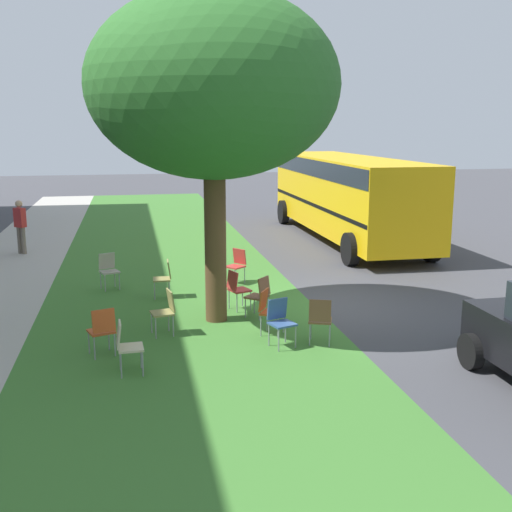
{
  "coord_description": "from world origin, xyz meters",
  "views": [
    {
      "loc": [
        -12.93,
        4.16,
        3.97
      ],
      "look_at": [
        0.18,
        1.51,
        1.16
      ],
      "focal_mm": 43.83,
      "sensor_mm": 36.0,
      "label": 1
    }
  ],
  "objects": [
    {
      "name": "chair_6",
      "position": [
        -0.58,
        1.58,
        0.52
      ],
      "size": [
        0.59,
        0.59,
        0.88
      ],
      "color": "brown",
      "rests_on": "ground"
    },
    {
      "name": "ground",
      "position": [
        0.0,
        0.0,
        0.0
      ],
      "size": [
        80.0,
        80.0,
        0.0
      ],
      "primitive_type": "plane",
      "color": "#424247"
    },
    {
      "name": "school_bus",
      "position": [
        7.79,
        -3.25,
        1.76
      ],
      "size": [
        10.4,
        2.8,
        2.88
      ],
      "color": "yellow",
      "rests_on": "ground"
    },
    {
      "name": "grass_verge",
      "position": [
        0.0,
        3.2,
        0.0
      ],
      "size": [
        48.0,
        6.0,
        0.01
      ],
      "primitive_type": "cube",
      "color": "#3D752D",
      "rests_on": "ground"
    },
    {
      "name": "chair_0",
      "position": [
        -2.35,
        1.57,
        0.52
      ],
      "size": [
        0.53,
        0.53,
        0.88
      ],
      "color": "#335184",
      "rests_on": "ground"
    },
    {
      "name": "chair_10",
      "position": [
        -2.26,
        4.72,
        0.52
      ],
      "size": [
        0.53,
        0.53,
        0.88
      ],
      "color": "#C64C1E",
      "rests_on": "ground"
    },
    {
      "name": "pedestrian_0",
      "position": [
        7.43,
        7.56,
        0.93
      ],
      "size": [
        0.39,
        0.4,
        1.69
      ],
      "color": "#726659",
      "rests_on": "ground"
    },
    {
      "name": "chair_4",
      "position": [
        -2.43,
        0.83,
        0.52
      ],
      "size": [
        0.54,
        0.53,
        0.88
      ],
      "color": "brown",
      "rests_on": "ground"
    },
    {
      "name": "chair_9",
      "position": [
        1.4,
        3.44,
        0.52
      ],
      "size": [
        0.43,
        0.44,
        0.88
      ],
      "color": "olive",
      "rests_on": "ground"
    },
    {
      "name": "chair_7",
      "position": [
        2.41,
        1.56,
        0.52
      ],
      "size": [
        0.58,
        0.59,
        0.88
      ],
      "color": "#B7332D",
      "rests_on": "ground"
    },
    {
      "name": "chair_1",
      "position": [
        0.05,
        1.96,
        0.52
      ],
      "size": [
        0.53,
        0.53,
        0.88
      ],
      "color": "#B7332D",
      "rests_on": "ground"
    },
    {
      "name": "chair_8",
      "position": [
        2.48,
        4.75,
        0.52
      ],
      "size": [
        0.54,
        0.53,
        0.88
      ],
      "color": "#ADA393",
      "rests_on": "ground"
    },
    {
      "name": "street_tree",
      "position": [
        -0.58,
        2.5,
        4.7
      ],
      "size": [
        4.91,
        4.91,
        6.54
      ],
      "color": "brown",
      "rests_on": "ground"
    },
    {
      "name": "chair_2",
      "position": [
        -1.3,
        3.58,
        0.52
      ],
      "size": [
        0.49,
        0.49,
        0.88
      ],
      "color": "olive",
      "rests_on": "ground"
    },
    {
      "name": "chair_5",
      "position": [
        -3.14,
        4.32,
        0.52
      ],
      "size": [
        0.44,
        0.44,
        0.88
      ],
      "color": "beige",
      "rests_on": "ground"
    },
    {
      "name": "chair_3",
      "position": [
        -1.67,
        1.63,
        0.52
      ],
      "size": [
        0.57,
        0.57,
        0.88
      ],
      "color": "#C64C1E",
      "rests_on": "ground"
    }
  ]
}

